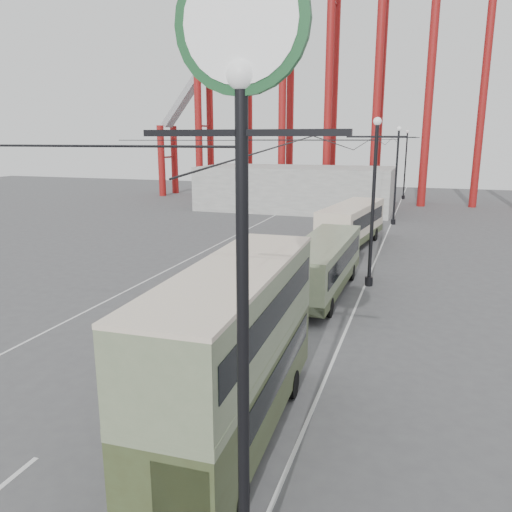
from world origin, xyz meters
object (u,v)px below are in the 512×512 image
(single_decker_green, at_px, (323,264))
(pedestrian, at_px, (235,305))
(double_decker_bus, at_px, (236,345))
(single_decker_cream, at_px, (352,223))
(lamp_post_near, at_px, (242,163))

(single_decker_green, xyz_separation_m, pedestrian, (-2.80, -5.91, -0.72))
(double_decker_bus, distance_m, single_decker_green, 14.01)
(double_decker_bus, relative_size, single_decker_cream, 0.87)
(lamp_post_near, bearing_deg, single_decker_cream, 94.53)
(lamp_post_near, relative_size, single_decker_cream, 1.01)
(pedestrian, bearing_deg, single_decker_cream, -97.64)
(single_decker_green, height_order, single_decker_cream, single_decker_cream)
(double_decker_bus, height_order, single_decker_green, double_decker_bus)
(double_decker_bus, relative_size, single_decker_green, 0.89)
(double_decker_bus, distance_m, single_decker_cream, 26.78)
(pedestrian, bearing_deg, double_decker_bus, 111.05)
(single_decker_green, relative_size, single_decker_cream, 0.98)
(double_decker_bus, xyz_separation_m, single_decker_cream, (-0.56, 26.76, -0.94))
(pedestrian, bearing_deg, lamp_post_near, 111.55)
(lamp_post_near, relative_size, single_decker_green, 1.03)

